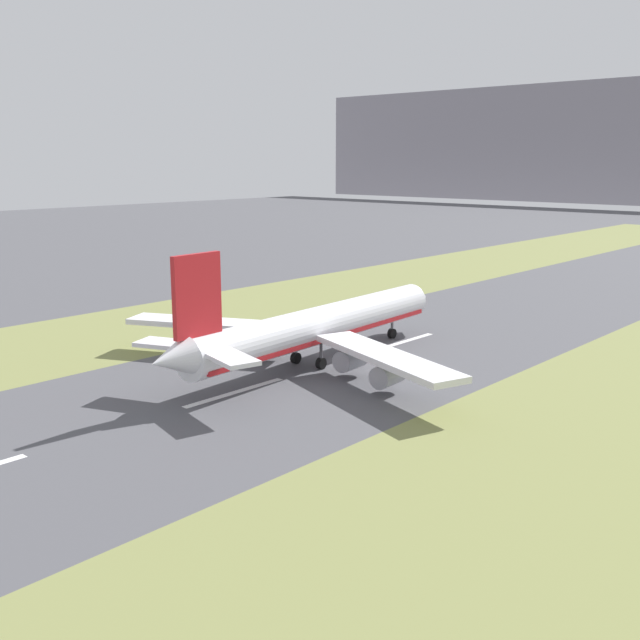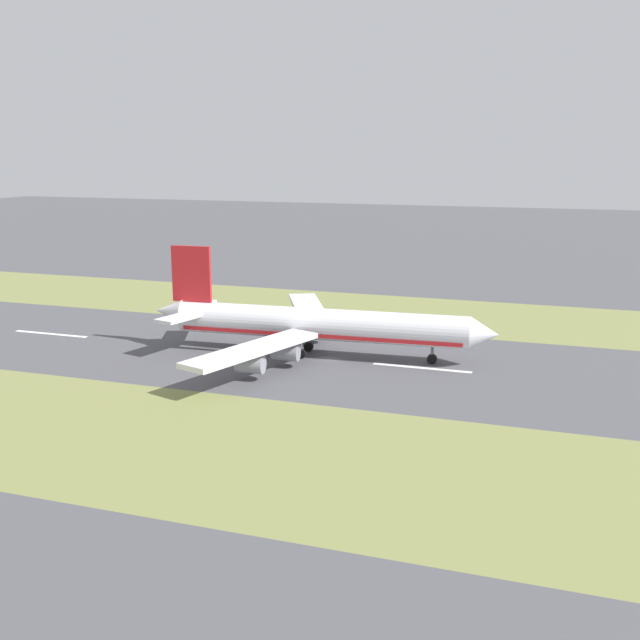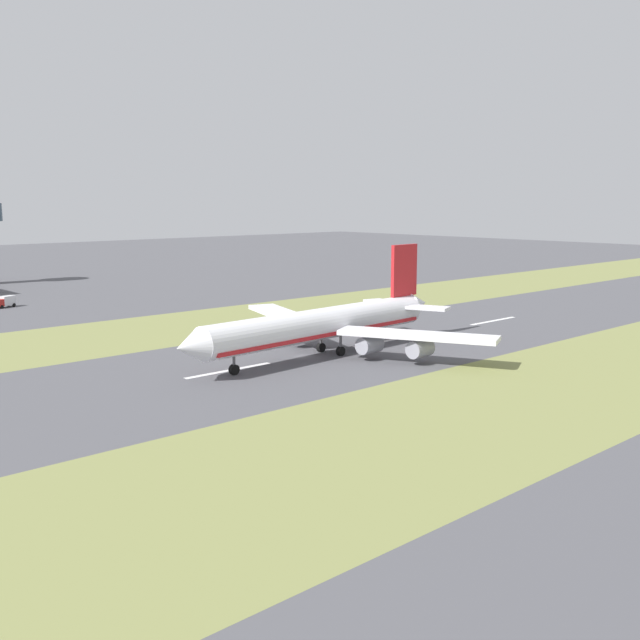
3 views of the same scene
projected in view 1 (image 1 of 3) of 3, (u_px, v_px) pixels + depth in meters
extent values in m
plane|color=#4C4C51|center=(340.00, 361.00, 121.96)|extent=(800.00, 800.00, 0.00)
cube|color=olive|center=(171.00, 322.00, 151.47)|extent=(40.00, 600.00, 0.01)
cube|color=olive|center=(616.00, 425.00, 92.45)|extent=(40.00, 600.00, 0.01)
cube|color=silver|center=(235.00, 392.00, 105.50)|extent=(1.20, 18.00, 0.01)
cube|color=silver|center=(402.00, 342.00, 134.51)|extent=(1.20, 18.00, 0.01)
cylinder|color=white|center=(320.00, 325.00, 119.95)|extent=(9.56, 56.27, 6.00)
cone|color=white|center=(419.00, 298.00, 143.31)|extent=(6.19, 5.37, 5.88)
cone|color=white|center=(170.00, 360.00, 96.05)|extent=(5.47, 6.31, 5.10)
cube|color=red|center=(320.00, 335.00, 120.30)|extent=(9.12, 54.01, 0.70)
cube|color=white|center=(212.00, 323.00, 125.26)|extent=(28.74, 17.97, 0.90)
cube|color=white|center=(386.00, 357.00, 103.97)|extent=(29.41, 14.82, 0.90)
cylinder|color=#93939E|center=(262.00, 341.00, 123.07)|extent=(3.50, 4.99, 3.20)
cylinder|color=#93939E|center=(209.00, 337.00, 125.86)|extent=(3.50, 4.99, 3.20)
cylinder|color=#93939E|center=(350.00, 359.00, 112.12)|extent=(3.50, 4.99, 3.20)
cylinder|color=#93939E|center=(388.00, 375.00, 103.97)|extent=(3.50, 4.99, 3.20)
cube|color=red|center=(197.00, 295.00, 98.26)|extent=(1.31, 8.03, 11.00)
cube|color=white|center=(172.00, 344.00, 103.18)|extent=(10.92, 7.78, 0.60)
cube|color=white|center=(228.00, 357.00, 96.49)|extent=(10.78, 6.74, 0.60)
cylinder|color=#59595E|center=(392.00, 325.00, 137.02)|extent=(0.50, 0.50, 3.20)
cylinder|color=black|center=(392.00, 333.00, 137.36)|extent=(1.01, 1.85, 1.80)
cylinder|color=#59595E|center=(296.00, 348.00, 120.01)|extent=(0.50, 0.50, 3.20)
cylinder|color=black|center=(296.00, 358.00, 120.35)|extent=(1.01, 1.85, 1.80)
cylinder|color=#59595E|center=(321.00, 353.00, 116.85)|extent=(0.50, 0.50, 3.20)
cylinder|color=black|center=(321.00, 363.00, 117.19)|extent=(1.01, 1.85, 1.80)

